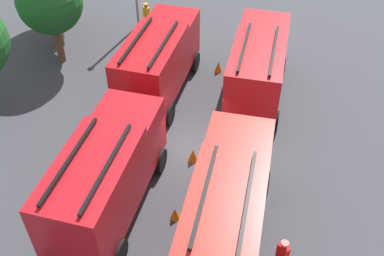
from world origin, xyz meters
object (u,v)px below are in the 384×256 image
fire_truck_1 (258,66)px  traffic_cone_1 (193,155)px  tree_1 (49,2)px  traffic_cone_2 (218,67)px  firefighter_2 (282,40)px  traffic_cone_0 (175,214)px  fire_truck_2 (107,173)px  firefighter_1 (282,255)px  fire_truck_0 (228,204)px  fire_truck_3 (159,60)px  firefighter_3 (147,15)px

fire_truck_1 → traffic_cone_1: bearing=156.8°
tree_1 → traffic_cone_1: size_ratio=8.36×
tree_1 → traffic_cone_2: bearing=-86.1°
firefighter_2 → traffic_cone_2: bearing=-37.4°
tree_1 → traffic_cone_0: (-10.02, -9.15, -3.48)m
fire_truck_2 → traffic_cone_0: 3.22m
firefighter_1 → traffic_cone_2: 12.90m
fire_truck_0 → tree_1: (10.63, 11.29, 1.61)m
fire_truck_2 → fire_truck_3: size_ratio=1.00×
firefighter_1 → traffic_cone_0: firefighter_1 is taller
firefighter_2 → traffic_cone_2: firefighter_2 is taller
firefighter_3 → traffic_cone_1: 12.40m
fire_truck_0 → fire_truck_2: (0.57, 4.76, 0.00)m
fire_truck_1 → firefighter_2: bearing=-11.3°
fire_truck_2 → traffic_cone_2: fire_truck_2 is taller
fire_truck_1 → firefighter_2: (4.89, -1.12, -1.22)m
firefighter_2 → fire_truck_0: bearing=8.7°
tree_1 → traffic_cone_1: bearing=-125.8°
fire_truck_3 → firefighter_1: bearing=-139.9°
fire_truck_2 → fire_truck_3: bearing=3.8°
firefighter_2 → firefighter_1: bearing=17.2°
firefighter_2 → traffic_cone_1: (-9.97, 3.47, -0.60)m
fire_truck_2 → fire_truck_3: (8.05, -0.01, 0.00)m
fire_truck_1 → fire_truck_3: 5.08m
firefighter_1 → traffic_cone_0: (1.56, 4.25, -0.68)m
fire_truck_0 → firefighter_2: (13.93, -1.42, -1.22)m
traffic_cone_0 → traffic_cone_2: traffic_cone_2 is taller
traffic_cone_2 → tree_1: bearing=93.9°
firefighter_2 → traffic_cone_2: (-2.66, 3.40, -0.62)m
fire_truck_3 → firefighter_2: 8.23m
tree_1 → fire_truck_1: bearing=-97.8°
fire_truck_3 → traffic_cone_0: size_ratio=12.94×
fire_truck_2 → traffic_cone_1: bearing=-35.0°
firefighter_1 → fire_truck_1: bearing=-125.1°
fire_truck_3 → traffic_cone_2: fire_truck_3 is taller
traffic_cone_2 → fire_truck_1: bearing=-134.3°
fire_truck_1 → traffic_cone_1: (-5.09, 2.35, -1.82)m
fire_truck_2 → traffic_cone_2: (10.70, -2.79, -1.84)m
fire_truck_2 → tree_1: size_ratio=1.31×
fire_truck_1 → firefighter_3: 9.82m
firefighter_1 → firefighter_3: size_ratio=0.94×
tree_1 → firefighter_2: bearing=-75.5°
fire_truck_1 → tree_1: size_ratio=1.30×
traffic_cone_0 → traffic_cone_1: size_ratio=0.85×
fire_truck_2 → firefighter_1: size_ratio=4.27×
fire_truck_2 → firefighter_2: (13.36, -6.19, -1.22)m
fire_truck_2 → firefighter_3: fire_truck_2 is taller
traffic_cone_1 → traffic_cone_2: traffic_cone_1 is taller
tree_1 → fire_truck_0: bearing=-133.3°
traffic_cone_2 → firefighter_1: bearing=-161.5°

